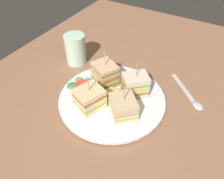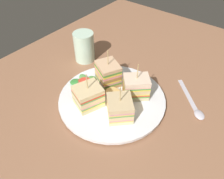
{
  "view_description": "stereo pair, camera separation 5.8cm",
  "coord_description": "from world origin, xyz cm",
  "px_view_note": "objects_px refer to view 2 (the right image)",
  "views": [
    {
      "loc": [
        36.6,
        21.3,
        44.0
      ],
      "look_at": [
        0.0,
        0.0,
        4.45
      ],
      "focal_mm": 35.44,
      "sensor_mm": 36.0,
      "label": 1
    },
    {
      "loc": [
        33.35,
        26.09,
        44.0
      ],
      "look_at": [
        0.0,
        0.0,
        4.45
      ],
      "focal_mm": 35.44,
      "sensor_mm": 36.0,
      "label": 2
    }
  ],
  "objects_px": {
    "sandwich_wedge_2": "(120,108)",
    "chip_pile": "(113,97)",
    "plate": "(112,99)",
    "spoon": "(195,108)",
    "sandwich_wedge_1": "(89,96)",
    "sandwich_wedge_0": "(108,74)",
    "drinking_glass": "(84,49)",
    "sandwich_wedge_3": "(136,87)"
  },
  "relations": [
    {
      "from": "sandwich_wedge_0",
      "to": "drinking_glass",
      "type": "bearing_deg",
      "value": -174.17
    },
    {
      "from": "plate",
      "to": "drinking_glass",
      "type": "relative_size",
      "value": 2.95
    },
    {
      "from": "sandwich_wedge_1",
      "to": "sandwich_wedge_3",
      "type": "xyz_separation_m",
      "value": [
        -0.1,
        0.08,
        0.0
      ]
    },
    {
      "from": "sandwich_wedge_1",
      "to": "sandwich_wedge_3",
      "type": "distance_m",
      "value": 0.13
    },
    {
      "from": "plate",
      "to": "sandwich_wedge_3",
      "type": "xyz_separation_m",
      "value": [
        -0.05,
        0.04,
        0.04
      ]
    },
    {
      "from": "sandwich_wedge_2",
      "to": "chip_pile",
      "type": "bearing_deg",
      "value": 9.71
    },
    {
      "from": "sandwich_wedge_1",
      "to": "sandwich_wedge_2",
      "type": "bearing_deg",
      "value": -56.32
    },
    {
      "from": "drinking_glass",
      "to": "plate",
      "type": "bearing_deg",
      "value": 62.47
    },
    {
      "from": "sandwich_wedge_0",
      "to": "sandwich_wedge_2",
      "type": "height_order",
      "value": "sandwich_wedge_0"
    },
    {
      "from": "spoon",
      "to": "sandwich_wedge_1",
      "type": "bearing_deg",
      "value": -97.9
    },
    {
      "from": "sandwich_wedge_3",
      "to": "drinking_glass",
      "type": "xyz_separation_m",
      "value": [
        -0.05,
        -0.24,
        -0.0
      ]
    },
    {
      "from": "sandwich_wedge_1",
      "to": "spoon",
      "type": "height_order",
      "value": "sandwich_wedge_1"
    },
    {
      "from": "spoon",
      "to": "drinking_glass",
      "type": "relative_size",
      "value": 1.29
    },
    {
      "from": "sandwich_wedge_2",
      "to": "sandwich_wedge_0",
      "type": "bearing_deg",
      "value": 6.88
    },
    {
      "from": "chip_pile",
      "to": "sandwich_wedge_2",
      "type": "bearing_deg",
      "value": 54.24
    },
    {
      "from": "sandwich_wedge_1",
      "to": "chip_pile",
      "type": "relative_size",
      "value": 1.54
    },
    {
      "from": "plate",
      "to": "sandwich_wedge_1",
      "type": "bearing_deg",
      "value": -30.42
    },
    {
      "from": "plate",
      "to": "sandwich_wedge_0",
      "type": "xyz_separation_m",
      "value": [
        -0.04,
        -0.05,
        0.04
      ]
    },
    {
      "from": "sandwich_wedge_1",
      "to": "sandwich_wedge_3",
      "type": "relative_size",
      "value": 0.96
    },
    {
      "from": "plate",
      "to": "drinking_glass",
      "type": "bearing_deg",
      "value": -117.53
    },
    {
      "from": "plate",
      "to": "sandwich_wedge_1",
      "type": "height_order",
      "value": "sandwich_wedge_1"
    },
    {
      "from": "sandwich_wedge_1",
      "to": "sandwich_wedge_2",
      "type": "relative_size",
      "value": 1.06
    },
    {
      "from": "sandwich_wedge_2",
      "to": "spoon",
      "type": "distance_m",
      "value": 0.21
    },
    {
      "from": "chip_pile",
      "to": "spoon",
      "type": "bearing_deg",
      "value": 123.0
    },
    {
      "from": "sandwich_wedge_2",
      "to": "spoon",
      "type": "xyz_separation_m",
      "value": [
        -0.15,
        0.14,
        -0.04
      ]
    },
    {
      "from": "sandwich_wedge_1",
      "to": "sandwich_wedge_0",
      "type": "bearing_deg",
      "value": 29.95
    },
    {
      "from": "sandwich_wedge_0",
      "to": "spoon",
      "type": "height_order",
      "value": "sandwich_wedge_0"
    },
    {
      "from": "sandwich_wedge_2",
      "to": "chip_pile",
      "type": "distance_m",
      "value": 0.06
    },
    {
      "from": "plate",
      "to": "sandwich_wedge_2",
      "type": "bearing_deg",
      "value": 55.19
    },
    {
      "from": "plate",
      "to": "sandwich_wedge_0",
      "type": "relative_size",
      "value": 2.64
    },
    {
      "from": "sandwich_wedge_3",
      "to": "sandwich_wedge_0",
      "type": "bearing_deg",
      "value": -40.29
    },
    {
      "from": "chip_pile",
      "to": "sandwich_wedge_3",
      "type": "bearing_deg",
      "value": 145.9
    },
    {
      "from": "plate",
      "to": "spoon",
      "type": "bearing_deg",
      "value": 120.67
    },
    {
      "from": "sandwich_wedge_3",
      "to": "spoon",
      "type": "height_order",
      "value": "sandwich_wedge_3"
    },
    {
      "from": "sandwich_wedge_0",
      "to": "drinking_glass",
      "type": "relative_size",
      "value": 1.12
    },
    {
      "from": "chip_pile",
      "to": "drinking_glass",
      "type": "distance_m",
      "value": 0.23
    },
    {
      "from": "plate",
      "to": "chip_pile",
      "type": "relative_size",
      "value": 4.46
    },
    {
      "from": "sandwich_wedge_3",
      "to": "drinking_glass",
      "type": "distance_m",
      "value": 0.25
    },
    {
      "from": "plate",
      "to": "sandwich_wedge_2",
      "type": "height_order",
      "value": "sandwich_wedge_2"
    },
    {
      "from": "sandwich_wedge_0",
      "to": "sandwich_wedge_2",
      "type": "bearing_deg",
      "value": -11.21
    },
    {
      "from": "sandwich_wedge_1",
      "to": "plate",
      "type": "bearing_deg",
      "value": -9.12
    },
    {
      "from": "plate",
      "to": "sandwich_wedge_3",
      "type": "relative_size",
      "value": 2.76
    }
  ]
}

